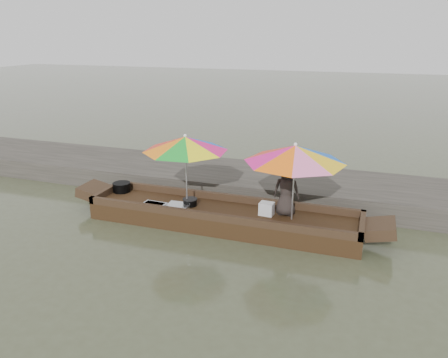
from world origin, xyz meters
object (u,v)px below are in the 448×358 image
(boat_hull, at_px, (222,218))
(cooking_pot, at_px, (122,187))
(tray_scallop, at_px, (179,206))
(charcoal_grill, at_px, (190,202))
(vendor, at_px, (286,190))
(umbrella_bow, at_px, (186,171))
(umbrella_stern, at_px, (293,182))
(supply_bag, at_px, (267,209))
(tray_crayfish, at_px, (154,206))

(boat_hull, distance_m, cooking_pot, 2.61)
(cooking_pot, relative_size, tray_scallop, 0.83)
(tray_scallop, relative_size, charcoal_grill, 1.65)
(charcoal_grill, bearing_deg, cooking_pot, 171.21)
(cooking_pot, xyz_separation_m, vendor, (3.86, -0.11, 0.42))
(boat_hull, bearing_deg, vendor, 8.40)
(umbrella_bow, relative_size, umbrella_stern, 0.91)
(tray_scallop, height_order, charcoal_grill, charcoal_grill)
(tray_scallop, distance_m, umbrella_stern, 2.50)
(tray_scallop, xyz_separation_m, umbrella_stern, (2.38, 0.13, 0.74))
(boat_hull, relative_size, umbrella_bow, 3.21)
(charcoal_grill, xyz_separation_m, vendor, (2.02, 0.17, 0.46))
(tray_scallop, distance_m, umbrella_bow, 0.77)
(supply_bag, xyz_separation_m, umbrella_stern, (0.52, -0.06, 0.65))
(charcoal_grill, bearing_deg, tray_scallop, -141.74)
(vendor, bearing_deg, boat_hull, 6.73)
(tray_scallop, xyz_separation_m, supply_bag, (1.85, 0.19, 0.10))
(tray_crayfish, xyz_separation_m, vendor, (2.69, 0.54, 0.48))
(tray_scallop, bearing_deg, boat_hull, 8.16)
(supply_bag, bearing_deg, tray_crayfish, -169.92)
(boat_hull, distance_m, supply_bag, 0.97)
(supply_bag, bearing_deg, charcoal_grill, -178.56)
(umbrella_bow, bearing_deg, umbrella_stern, 0.00)
(tray_scallop, relative_size, umbrella_stern, 0.25)
(umbrella_bow, bearing_deg, boat_hull, 0.00)
(cooking_pot, bearing_deg, umbrella_bow, -9.68)
(tray_crayfish, relative_size, tray_scallop, 1.00)
(tray_crayfish, xyz_separation_m, charcoal_grill, (0.67, 0.37, 0.02))
(tray_crayfish, relative_size, vendor, 0.46)
(tray_crayfish, height_order, umbrella_bow, umbrella_bow)
(boat_hull, relative_size, tray_scallop, 11.67)
(charcoal_grill, bearing_deg, umbrella_bow, -162.21)
(tray_crayfish, bearing_deg, cooking_pot, 150.64)
(cooking_pot, height_order, supply_bag, supply_bag)
(charcoal_grill, height_order, umbrella_bow, umbrella_bow)
(tray_scallop, relative_size, supply_bag, 1.73)
(tray_crayfish, bearing_deg, vendor, 11.40)
(umbrella_bow, bearing_deg, tray_scallop, -135.07)
(tray_scallop, height_order, vendor, vendor)
(cooking_pot, relative_size, umbrella_stern, 0.21)
(cooking_pot, bearing_deg, boat_hull, -6.72)
(vendor, distance_m, umbrella_stern, 0.35)
(tray_scallop, xyz_separation_m, charcoal_grill, (0.19, 0.15, 0.04))
(boat_hull, height_order, cooking_pot, cooking_pot)
(supply_bag, bearing_deg, boat_hull, -176.21)
(tray_scallop, relative_size, vendor, 0.46)
(charcoal_grill, bearing_deg, tray_crayfish, -151.00)
(vendor, xyz_separation_m, umbrella_stern, (0.16, -0.19, 0.25))
(tray_crayfish, xyz_separation_m, umbrella_stern, (2.86, 0.35, 0.73))
(cooking_pot, xyz_separation_m, tray_crayfish, (1.17, -0.66, -0.06))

